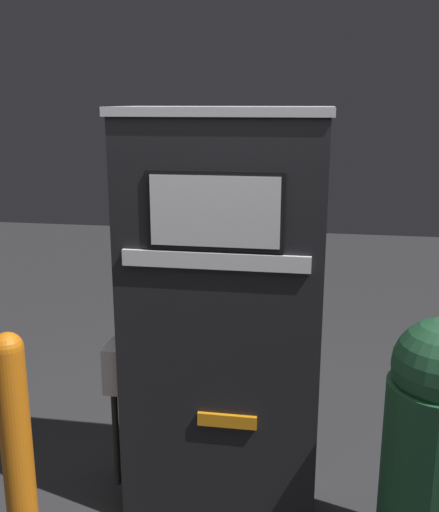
% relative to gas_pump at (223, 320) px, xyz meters
% --- Properties ---
extents(gas_pump, '(1.04, 0.51, 2.01)m').
position_rel_gas_pump_xyz_m(gas_pump, '(0.00, 0.00, 0.00)').
color(gas_pump, black).
rests_on(gas_pump, ground_plane).
extents(safety_bollard, '(0.14, 0.14, 1.06)m').
position_rel_gas_pump_xyz_m(safety_bollard, '(-0.89, -0.44, -0.45)').
color(safety_bollard, orange).
rests_on(safety_bollard, ground_plane).
extents(trash_bin, '(0.44, 0.44, 1.18)m').
position_rel_gas_pump_xyz_m(trash_bin, '(0.97, -0.29, -0.41)').
color(trash_bin, '#1E4C2D').
rests_on(trash_bin, ground_plane).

